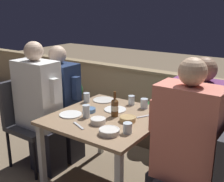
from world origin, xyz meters
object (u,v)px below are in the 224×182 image
(chair_left_near, at_px, (28,114))
(person_navy_jumper, at_px, (62,103))
(person_purple_stripe, at_px, (194,135))
(potted_plant, at_px, (71,101))
(beer_bottle, at_px, (115,107))
(chair_left_far, at_px, (50,106))
(chair_right_near, at_px, (209,175))
(person_coral_top, at_px, (182,151))
(chair_right_far, at_px, (219,151))
(person_white_polo, at_px, (40,108))

(chair_left_near, distance_m, person_navy_jumper, 0.38)
(person_purple_stripe, relative_size, potted_plant, 1.70)
(beer_bottle, bearing_deg, chair_left_far, 173.25)
(chair_right_near, bearing_deg, chair_left_near, 179.25)
(person_purple_stripe, bearing_deg, chair_left_far, -178.53)
(chair_left_near, xyz_separation_m, chair_right_near, (1.94, -0.03, 0.00))
(chair_left_near, relative_size, chair_left_far, 1.00)
(person_coral_top, relative_size, person_purple_stripe, 1.04)
(person_coral_top, bearing_deg, chair_right_far, 65.19)
(person_navy_jumper, xyz_separation_m, potted_plant, (-0.34, 0.50, -0.18))
(potted_plant, bearing_deg, person_navy_jumper, -55.32)
(chair_right_far, height_order, person_purple_stripe, person_purple_stripe)
(chair_left_near, distance_m, potted_plant, 0.82)
(chair_left_far, xyz_separation_m, person_purple_stripe, (1.69, 0.04, 0.09))
(person_coral_top, distance_m, potted_plant, 2.05)
(chair_left_near, xyz_separation_m, person_purple_stripe, (1.69, 0.35, 0.09))
(chair_left_near, bearing_deg, person_purple_stripe, 11.69)
(person_white_polo, bearing_deg, chair_right_far, 11.68)
(person_purple_stripe, relative_size, beer_bottle, 5.59)
(person_white_polo, distance_m, potted_plant, 0.90)
(chair_left_far, distance_m, person_coral_top, 1.76)
(chair_right_far, xyz_separation_m, person_purple_stripe, (-0.21, -0.00, 0.09))
(chair_left_far, relative_size, chair_right_near, 1.00)
(potted_plant, bearing_deg, chair_right_far, -12.59)
(person_purple_stripe, distance_m, beer_bottle, 0.73)
(chair_left_near, relative_size, person_navy_jumper, 0.74)
(chair_left_far, distance_m, potted_plant, 0.52)
(person_navy_jumper, distance_m, chair_right_far, 1.69)
(chair_left_far, bearing_deg, person_navy_jumper, 0.00)
(chair_left_far, relative_size, potted_plant, 1.23)
(chair_right_near, height_order, beer_bottle, beer_bottle)
(chair_right_far, xyz_separation_m, beer_bottle, (-0.90, -0.16, 0.24))
(person_white_polo, xyz_separation_m, chair_right_near, (1.73, -0.03, -0.11))
(person_purple_stripe, height_order, potted_plant, person_purple_stripe)
(chair_left_far, bearing_deg, beer_bottle, -6.75)
(person_navy_jumper, distance_m, beer_bottle, 0.81)
(chair_left_far, bearing_deg, person_coral_top, -10.90)
(person_navy_jumper, relative_size, potted_plant, 1.67)
(person_navy_jumper, bearing_deg, potted_plant, 124.68)
(chair_left_near, height_order, chair_right_far, same)
(chair_left_near, distance_m, person_white_polo, 0.24)
(chair_right_far, height_order, potted_plant, chair_right_far)
(chair_left_near, relative_size, beer_bottle, 4.04)
(chair_left_near, bearing_deg, chair_right_near, -0.75)
(chair_left_near, xyz_separation_m, beer_bottle, (1.00, 0.19, 0.24))
(chair_right_far, relative_size, person_purple_stripe, 0.72)
(chair_left_far, bearing_deg, person_purple_stripe, 1.47)
(chair_left_far, height_order, person_purple_stripe, person_purple_stripe)
(beer_bottle, xyz_separation_m, potted_plant, (-1.13, 0.61, -0.33))
(person_white_polo, height_order, beer_bottle, person_white_polo)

